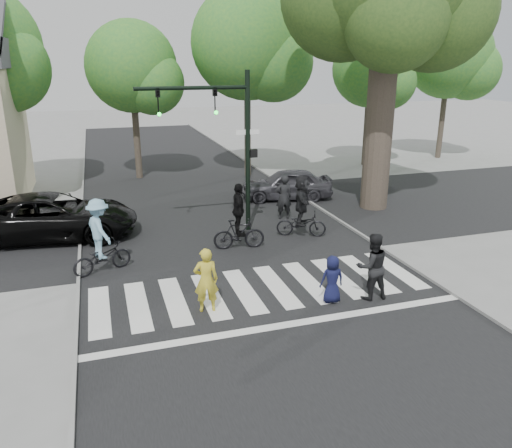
{
  "coord_description": "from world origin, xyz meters",
  "views": [
    {
      "loc": [
        -4.14,
        -11.51,
        6.3
      ],
      "look_at": [
        0.5,
        3.0,
        1.3
      ],
      "focal_mm": 35.0,
      "sensor_mm": 36.0,
      "label": 1
    }
  ],
  "objects_px": {
    "pedestrian_adult": "(372,266)",
    "car_suv": "(53,216)",
    "pedestrian_child": "(332,279)",
    "cyclist_left": "(100,241)",
    "car_grey": "(287,184)",
    "pedestrian_woman": "(206,280)",
    "cyclist_mid": "(239,222)",
    "traffic_signal": "(225,130)",
    "cyclist_right": "(302,209)"
  },
  "relations": [
    {
      "from": "cyclist_right",
      "to": "cyclist_mid",
      "type": "bearing_deg",
      "value": -167.75
    },
    {
      "from": "cyclist_right",
      "to": "car_grey",
      "type": "bearing_deg",
      "value": 74.92
    },
    {
      "from": "pedestrian_adult",
      "to": "cyclist_right",
      "type": "relative_size",
      "value": 0.81
    },
    {
      "from": "cyclist_left",
      "to": "car_grey",
      "type": "bearing_deg",
      "value": 36.64
    },
    {
      "from": "traffic_signal",
      "to": "pedestrian_child",
      "type": "height_order",
      "value": "traffic_signal"
    },
    {
      "from": "pedestrian_child",
      "to": "cyclist_left",
      "type": "xyz_separation_m",
      "value": [
        -5.9,
        4.01,
        0.36
      ]
    },
    {
      "from": "pedestrian_woman",
      "to": "cyclist_right",
      "type": "distance_m",
      "value": 6.64
    },
    {
      "from": "car_grey",
      "to": "pedestrian_woman",
      "type": "bearing_deg",
      "value": -19.44
    },
    {
      "from": "pedestrian_child",
      "to": "car_suv",
      "type": "relative_size",
      "value": 0.22
    },
    {
      "from": "cyclist_left",
      "to": "cyclist_mid",
      "type": "distance_m",
      "value": 4.66
    },
    {
      "from": "traffic_signal",
      "to": "pedestrian_adult",
      "type": "distance_m",
      "value": 7.69
    },
    {
      "from": "pedestrian_woman",
      "to": "pedestrian_adult",
      "type": "height_order",
      "value": "pedestrian_adult"
    },
    {
      "from": "pedestrian_woman",
      "to": "pedestrian_adult",
      "type": "xyz_separation_m",
      "value": [
        4.49,
        -0.65,
        0.07
      ]
    },
    {
      "from": "pedestrian_adult",
      "to": "car_grey",
      "type": "height_order",
      "value": "pedestrian_adult"
    },
    {
      "from": "car_suv",
      "to": "pedestrian_child",
      "type": "bearing_deg",
      "value": -128.8
    },
    {
      "from": "pedestrian_adult",
      "to": "cyclist_left",
      "type": "relative_size",
      "value": 0.8
    },
    {
      "from": "cyclist_left",
      "to": "cyclist_mid",
      "type": "bearing_deg",
      "value": 8.48
    },
    {
      "from": "pedestrian_woman",
      "to": "car_suv",
      "type": "xyz_separation_m",
      "value": [
        -4.16,
        7.32,
        -0.05
      ]
    },
    {
      "from": "pedestrian_woman",
      "to": "traffic_signal",
      "type": "bearing_deg",
      "value": -103.36
    },
    {
      "from": "cyclist_mid",
      "to": "cyclist_left",
      "type": "bearing_deg",
      "value": -171.52
    },
    {
      "from": "traffic_signal",
      "to": "pedestrian_woman",
      "type": "distance_m",
      "value": 7.08
    },
    {
      "from": "pedestrian_child",
      "to": "pedestrian_woman",
      "type": "bearing_deg",
      "value": -5.22
    },
    {
      "from": "pedestrian_child",
      "to": "cyclist_right",
      "type": "bearing_deg",
      "value": -100.07
    },
    {
      "from": "traffic_signal",
      "to": "cyclist_right",
      "type": "height_order",
      "value": "traffic_signal"
    },
    {
      "from": "pedestrian_woman",
      "to": "car_grey",
      "type": "xyz_separation_m",
      "value": [
        6.04,
        9.86,
        -0.15
      ]
    },
    {
      "from": "traffic_signal",
      "to": "cyclist_right",
      "type": "xyz_separation_m",
      "value": [
        2.53,
        -1.32,
        -2.85
      ]
    },
    {
      "from": "pedestrian_woman",
      "to": "cyclist_right",
      "type": "bearing_deg",
      "value": -128.54
    },
    {
      "from": "pedestrian_child",
      "to": "cyclist_right",
      "type": "distance_m",
      "value": 5.43
    },
    {
      "from": "cyclist_mid",
      "to": "car_grey",
      "type": "bearing_deg",
      "value": 55.12
    },
    {
      "from": "pedestrian_woman",
      "to": "cyclist_left",
      "type": "height_order",
      "value": "cyclist_left"
    },
    {
      "from": "traffic_signal",
      "to": "cyclist_left",
      "type": "xyz_separation_m",
      "value": [
        -4.67,
        -2.57,
        -2.88
      ]
    },
    {
      "from": "car_suv",
      "to": "pedestrian_adult",
      "type": "bearing_deg",
      "value": -125.21
    },
    {
      "from": "pedestrian_adult",
      "to": "cyclist_left",
      "type": "bearing_deg",
      "value": -27.52
    },
    {
      "from": "pedestrian_woman",
      "to": "pedestrian_child",
      "type": "bearing_deg",
      "value": 177.0
    },
    {
      "from": "traffic_signal",
      "to": "pedestrian_adult",
      "type": "height_order",
      "value": "traffic_signal"
    },
    {
      "from": "cyclist_right",
      "to": "pedestrian_adult",
      "type": "bearing_deg",
      "value": -91.78
    },
    {
      "from": "pedestrian_child",
      "to": "cyclist_mid",
      "type": "bearing_deg",
      "value": -70.86
    },
    {
      "from": "traffic_signal",
      "to": "pedestrian_woman",
      "type": "xyz_separation_m",
      "value": [
        -2.13,
        -6.04,
        -3.02
      ]
    },
    {
      "from": "cyclist_left",
      "to": "car_grey",
      "type": "distance_m",
      "value": 10.7
    },
    {
      "from": "pedestrian_child",
      "to": "traffic_signal",
      "type": "bearing_deg",
      "value": -75.6
    },
    {
      "from": "cyclist_left",
      "to": "traffic_signal",
      "type": "bearing_deg",
      "value": 28.78
    },
    {
      "from": "cyclist_left",
      "to": "car_grey",
      "type": "xyz_separation_m",
      "value": [
        8.58,
        6.38,
        -0.3
      ]
    },
    {
      "from": "pedestrian_adult",
      "to": "pedestrian_woman",
      "type": "bearing_deg",
      "value": -5.37
    },
    {
      "from": "pedestrian_woman",
      "to": "pedestrian_child",
      "type": "distance_m",
      "value": 3.4
    },
    {
      "from": "pedestrian_adult",
      "to": "car_grey",
      "type": "distance_m",
      "value": 10.63
    },
    {
      "from": "cyclist_mid",
      "to": "pedestrian_woman",
      "type": "bearing_deg",
      "value": -116.41
    },
    {
      "from": "traffic_signal",
      "to": "cyclist_right",
      "type": "relative_size",
      "value": 2.56
    },
    {
      "from": "pedestrian_adult",
      "to": "car_suv",
      "type": "relative_size",
      "value": 0.32
    },
    {
      "from": "pedestrian_adult",
      "to": "cyclist_right",
      "type": "xyz_separation_m",
      "value": [
        0.17,
        5.38,
        0.1
      ]
    },
    {
      "from": "pedestrian_adult",
      "to": "car_suv",
      "type": "xyz_separation_m",
      "value": [
        -8.65,
        7.98,
        -0.12
      ]
    }
  ]
}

